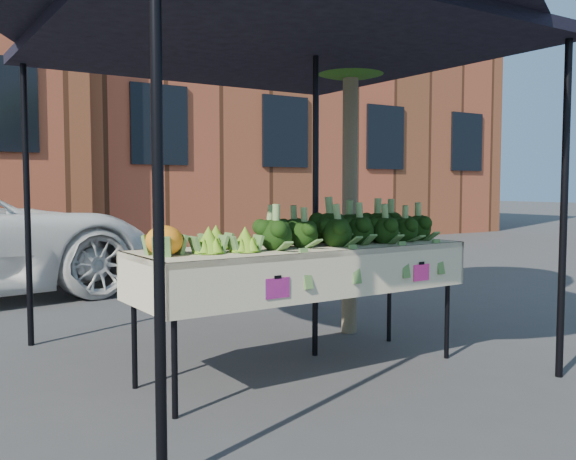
{
  "coord_description": "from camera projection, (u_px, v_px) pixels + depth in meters",
  "views": [
    {
      "loc": [
        -2.22,
        -3.56,
        1.32
      ],
      "look_at": [
        0.25,
        0.25,
        1.0
      ],
      "focal_mm": 39.12,
      "sensor_mm": 36.0,
      "label": 1
    }
  ],
  "objects": [
    {
      "name": "building_right",
      "position": [
        254.0,
        85.0,
        18.24
      ],
      "size": [
        12.0,
        8.0,
        8.5
      ],
      "primitive_type": "cube",
      "color": "brown",
      "rests_on": "ground"
    },
    {
      "name": "table",
      "position": [
        303.0,
        309.0,
        4.42
      ],
      "size": [
        2.41,
        0.84,
        0.9
      ],
      "color": "beige",
      "rests_on": "ground"
    },
    {
      "name": "canopy",
      "position": [
        271.0,
        179.0,
        4.67
      ],
      "size": [
        3.16,
        3.16,
        2.74
      ],
      "primitive_type": null,
      "color": "black",
      "rests_on": "ground"
    },
    {
      "name": "broccoli_heap",
      "position": [
        342.0,
        224.0,
        4.6
      ],
      "size": [
        1.56,
        0.59,
        0.29
      ],
      "primitive_type": "ellipsoid",
      "color": "black",
      "rests_on": "table"
    },
    {
      "name": "cauliflower_pair",
      "position": [
        164.0,
        239.0,
        3.77
      ],
      "size": [
        0.22,
        0.22,
        0.2
      ],
      "primitive_type": "ellipsoid",
      "color": "orange",
      "rests_on": "table"
    },
    {
      "name": "street_tree",
      "position": [
        350.0,
        110.0,
        5.53
      ],
      "size": [
        2.02,
        2.02,
        3.97
      ],
      "primitive_type": null,
      "color": "#1E4C14",
      "rests_on": "ground"
    },
    {
      "name": "romanesco_cluster",
      "position": [
        219.0,
        234.0,
        4.01
      ],
      "size": [
        0.45,
        0.49,
        0.22
      ],
      "primitive_type": "ellipsoid",
      "color": "#90BE28",
      "rests_on": "table"
    },
    {
      "name": "ground",
      "position": [
        277.0,
        379.0,
        4.28
      ],
      "size": [
        90.0,
        90.0,
        0.0
      ],
      "primitive_type": "plane",
      "color": "#37373A"
    }
  ]
}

